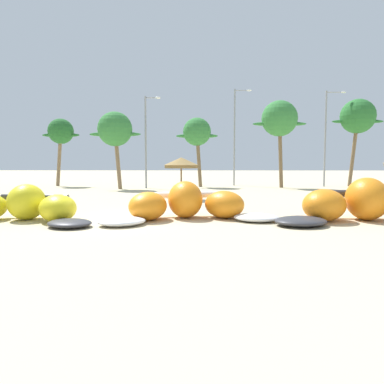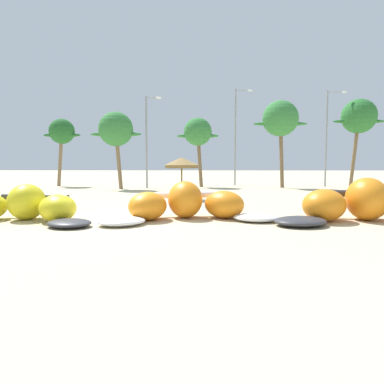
{
  "view_description": "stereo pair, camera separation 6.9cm",
  "coord_description": "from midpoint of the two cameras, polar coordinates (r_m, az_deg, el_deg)",
  "views": [
    {
      "loc": [
        3.34,
        -14.38,
        2.26
      ],
      "look_at": [
        2.84,
        2.0,
        1.0
      ],
      "focal_mm": 33.06,
      "sensor_mm": 36.0,
      "label": 1
    },
    {
      "loc": [
        3.41,
        -14.38,
        2.26
      ],
      "look_at": [
        2.84,
        2.0,
        1.0
      ],
      "focal_mm": 33.06,
      "sensor_mm": 36.0,
      "label": 2
    }
  ],
  "objects": [
    {
      "name": "palm_right_of_gap",
      "position": [
        41.23,
        25.37,
        10.88
      ],
      "size": [
        5.32,
        3.55,
        9.08
      ],
      "color": "brown",
      "rests_on": "ground"
    },
    {
      "name": "lamppost_west_center",
      "position": [
        39.45,
        7.26,
        9.51
      ],
      "size": [
        1.93,
        0.24,
        10.47
      ],
      "color": "gray",
      "rests_on": "ground"
    },
    {
      "name": "palm_left",
      "position": [
        40.52,
        -20.22,
        9.0
      ],
      "size": [
        4.01,
        2.67,
        7.17
      ],
      "color": "#7F6647",
      "rests_on": "ground"
    },
    {
      "name": "beach_umbrella_middle",
      "position": [
        23.19,
        -1.6,
        4.73
      ],
      "size": [
        2.29,
        2.29,
        2.75
      ],
      "color": "brown",
      "rests_on": "ground"
    },
    {
      "name": "lamppost_west",
      "position": [
        34.6,
        -7.09,
        8.75
      ],
      "size": [
        1.56,
        0.24,
        8.8
      ],
      "color": "gray",
      "rests_on": "ground"
    },
    {
      "name": "ground_plane",
      "position": [
        14.94,
        -11.11,
        -4.39
      ],
      "size": [
        260.0,
        260.0,
        0.0
      ],
      "primitive_type": "plane",
      "color": "beige"
    },
    {
      "name": "lamppost_east_center",
      "position": [
        39.71,
        21.14,
        8.81
      ],
      "size": [
        2.09,
        0.24,
        9.88
      ],
      "color": "gray",
      "rests_on": "ground"
    },
    {
      "name": "palm_left_of_gap",
      "position": [
        34.07,
        -12.12,
        9.78
      ],
      "size": [
        4.81,
        3.21,
        7.2
      ],
      "color": "#7F6647",
      "rests_on": "ground"
    },
    {
      "name": "palm_center_right",
      "position": [
        36.51,
        14.13,
        11.32
      ],
      "size": [
        5.28,
        3.52,
        8.59
      ],
      "color": "brown",
      "rests_on": "ground"
    },
    {
      "name": "kite_left",
      "position": [
        15.79,
        -25.72,
        -2.21
      ],
      "size": [
        7.2,
        3.62,
        1.47
      ],
      "color": "#333338",
      "rests_on": "ground"
    },
    {
      "name": "kite_left_of_center",
      "position": [
        14.72,
        -0.73,
        -2.07
      ],
      "size": [
        7.32,
        4.21,
        1.57
      ],
      "color": "white",
      "rests_on": "ground"
    },
    {
      "name": "kite_center",
      "position": [
        15.72,
        27.05,
        -1.9
      ],
      "size": [
        8.36,
        4.04,
        1.75
      ],
      "color": "#333338",
      "rests_on": "ground"
    },
    {
      "name": "palm_center_left",
      "position": [
        36.67,
        1.0,
        9.55
      ],
      "size": [
        4.3,
        2.87,
        7.09
      ],
      "color": "brown",
      "rests_on": "ground"
    }
  ]
}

